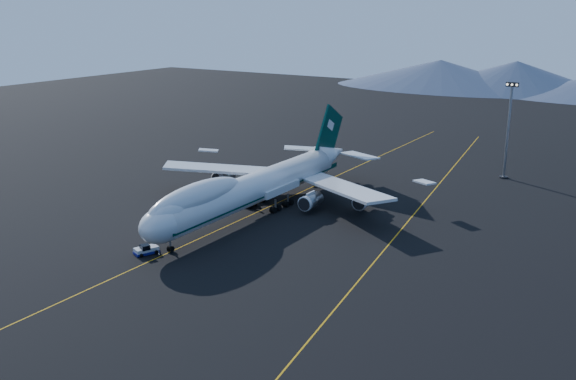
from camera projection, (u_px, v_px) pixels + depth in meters
The scene contains 6 objects.
ground at pixel (255, 213), 136.65m from camera, with size 500.00×500.00×0.00m, color black.
taxiway_line_main at pixel (255, 213), 136.64m from camera, with size 0.25×220.00×0.01m, color #C98D0B.
taxiway_line_side at pixel (405, 225), 129.43m from camera, with size 0.25×200.00×0.01m, color #C98D0B.
boeing_747 at pixel (255, 187), 135.07m from camera, with size 59.62×72.43×19.37m.
pushback_tug at pixel (146, 251), 114.01m from camera, with size 3.64×4.79×1.87m.
floodlight_mast at pixel (508, 130), 161.43m from camera, with size 3.02×2.26×24.43m.
Camera 1 is at (75.13, -106.34, 42.33)m, focal length 40.00 mm.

